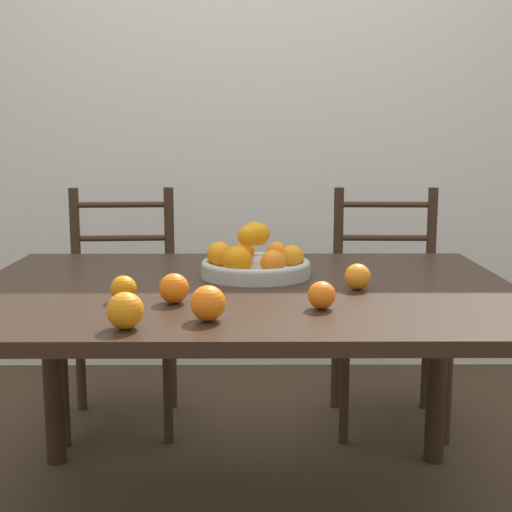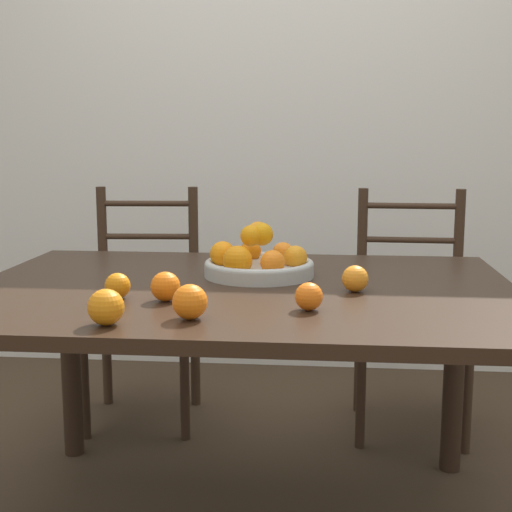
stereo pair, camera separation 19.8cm
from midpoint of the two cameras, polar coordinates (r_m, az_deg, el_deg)
The scene contains 11 objects.
wall_back at distance 3.48m, azimuth 3.53°, elevation 12.21°, with size 8.00×0.06×2.60m.
dining_table at distance 1.98m, azimuth 1.76°, elevation -4.93°, with size 1.50×1.08×0.73m.
fruit_bowl at distance 2.08m, azimuth 2.91°, elevation -0.50°, with size 0.32×0.32×0.16m.
orange_loose_0 at distance 1.56m, azimuth -8.39°, elevation -4.11°, with size 0.08×0.08×0.08m.
orange_loose_1 at distance 1.77m, azimuth -4.10°, elevation -2.48°, with size 0.07×0.07×0.07m.
orange_loose_2 at distance 1.69m, azimuth 7.61°, elevation -3.27°, with size 0.07×0.07×0.07m.
orange_loose_3 at distance 1.81m, azimuth -7.97°, elevation -2.40°, with size 0.07×0.07×0.07m.
orange_loose_4 at distance 1.91m, azimuth 10.90°, elevation -1.82°, with size 0.07×0.07×0.07m.
orange_loose_5 at distance 1.59m, azimuth -1.78°, elevation -3.73°, with size 0.08×0.08×0.08m.
chair_left at distance 2.89m, azimuth -7.06°, elevation -4.23°, with size 0.45×0.43×0.93m.
chair_right at distance 2.85m, azimuth 14.24°, elevation -4.62°, with size 0.43×0.41×0.93m.
Camera 2 is at (0.22, -1.91, 1.14)m, focal length 50.00 mm.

